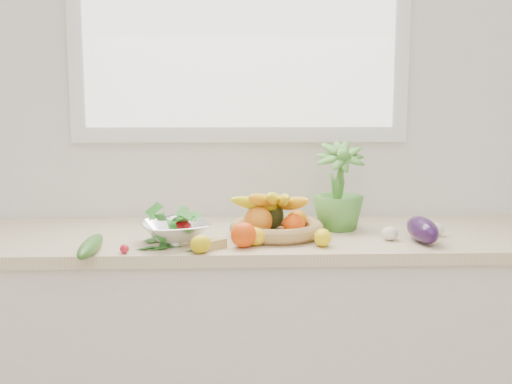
{
  "coord_description": "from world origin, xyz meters",
  "views": [
    {
      "loc": [
        -0.03,
        -0.27,
        1.4
      ],
      "look_at": [
        0.05,
        1.93,
        1.05
      ],
      "focal_mm": 45.0,
      "sensor_mm": 36.0,
      "label": 1
    }
  ],
  "objects_px": {
    "cucumber": "(90,246)",
    "potted_herb": "(339,187)",
    "colander_with_spinach": "(175,226)",
    "eggplant": "(422,230)",
    "fruit_basket": "(276,222)",
    "apple": "(181,231)"
  },
  "relations": [
    {
      "from": "cucumber",
      "to": "potted_herb",
      "type": "distance_m",
      "value": 0.89
    },
    {
      "from": "cucumber",
      "to": "potted_herb",
      "type": "bearing_deg",
      "value": 22.12
    },
    {
      "from": "potted_herb",
      "to": "colander_with_spinach",
      "type": "height_order",
      "value": "potted_herb"
    },
    {
      "from": "eggplant",
      "to": "fruit_basket",
      "type": "height_order",
      "value": "fruit_basket"
    },
    {
      "from": "eggplant",
      "to": "potted_herb",
      "type": "distance_m",
      "value": 0.34
    },
    {
      "from": "apple",
      "to": "eggplant",
      "type": "bearing_deg",
      "value": -1.2
    },
    {
      "from": "apple",
      "to": "colander_with_spinach",
      "type": "xyz_separation_m",
      "value": [
        -0.02,
        -0.01,
        0.02
      ]
    },
    {
      "from": "eggplant",
      "to": "colander_with_spinach",
      "type": "distance_m",
      "value": 0.82
    },
    {
      "from": "fruit_basket",
      "to": "colander_with_spinach",
      "type": "distance_m",
      "value": 0.35
    },
    {
      "from": "eggplant",
      "to": "cucumber",
      "type": "height_order",
      "value": "eggplant"
    },
    {
      "from": "apple",
      "to": "fruit_basket",
      "type": "xyz_separation_m",
      "value": [
        0.32,
        0.09,
        0.01
      ]
    },
    {
      "from": "potted_herb",
      "to": "colander_with_spinach",
      "type": "bearing_deg",
      "value": -159.99
    },
    {
      "from": "apple",
      "to": "cucumber",
      "type": "relative_size",
      "value": 0.3
    },
    {
      "from": "fruit_basket",
      "to": "apple",
      "type": "bearing_deg",
      "value": -164.37
    },
    {
      "from": "cucumber",
      "to": "fruit_basket",
      "type": "distance_m",
      "value": 0.63
    },
    {
      "from": "apple",
      "to": "colander_with_spinach",
      "type": "distance_m",
      "value": 0.03
    },
    {
      "from": "apple",
      "to": "colander_with_spinach",
      "type": "bearing_deg",
      "value": -146.86
    },
    {
      "from": "cucumber",
      "to": "potted_herb",
      "type": "xyz_separation_m",
      "value": [
        0.82,
        0.33,
        0.13
      ]
    },
    {
      "from": "fruit_basket",
      "to": "potted_herb",
      "type": "bearing_deg",
      "value": 24.55
    },
    {
      "from": "apple",
      "to": "colander_with_spinach",
      "type": "height_order",
      "value": "colander_with_spinach"
    },
    {
      "from": "apple",
      "to": "eggplant",
      "type": "xyz_separation_m",
      "value": [
        0.8,
        -0.02,
        0.0
      ]
    },
    {
      "from": "colander_with_spinach",
      "to": "eggplant",
      "type": "bearing_deg",
      "value": -0.35
    }
  ]
}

